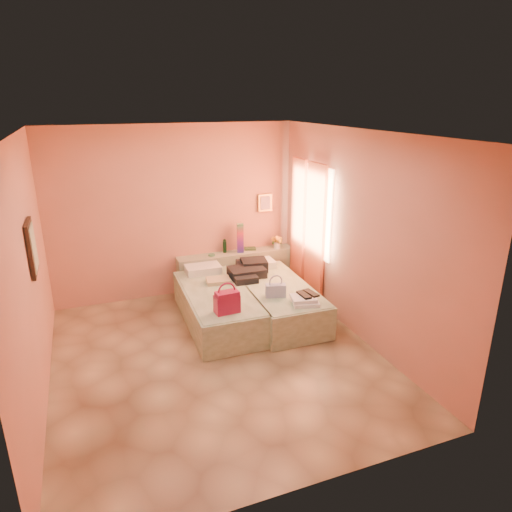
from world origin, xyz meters
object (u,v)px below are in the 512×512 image
Objects in this scene: towel_stack at (305,300)px; blue_handbag at (276,291)px; bed_left at (218,307)px; water_bottle at (225,246)px; magenta_handbag at (227,302)px; headboard_ledge at (237,270)px; bed_right at (276,300)px; flower_vase at (277,241)px; green_book at (250,249)px.

blue_handbag is at bearing 127.52° from towel_stack.
water_bottle is (0.50, 1.22, 0.51)m from bed_left.
magenta_handbag is (-0.07, -0.71, 0.40)m from bed_left.
bed_right is (0.22, -1.25, -0.08)m from headboard_ledge.
bed_right is 1.41m from flower_vase.
towel_stack is at bearing -80.96° from headboard_ledge.
towel_stack is at bearing -80.90° from bed_right.
flower_vase is at bearing 39.07° from bed_left.
bed_right is at bearing -80.14° from headboard_ledge.
bed_left and bed_right have the same top height.
bed_left is 0.93m from blue_handbag.
flower_vase is (0.53, 1.20, 0.54)m from bed_right.
green_book is 2.06m from towel_stack.
water_bottle reaches higher than blue_handbag.
water_bottle is at bearing 69.67° from magenta_handbag.
towel_stack is (-0.43, -1.95, -0.24)m from flower_vase.
headboard_ledge is 1.02× the size of bed_left.
headboard_ledge is 1.02× the size of bed_right.
flower_vase reaches higher than magenta_handbag.
magenta_handbag reaches higher than bed_left.
blue_handbag is at bearing -88.83° from headboard_ledge.
headboard_ledge reaches higher than bed_right.
water_bottle reaches higher than bed_right.
water_bottle is (-0.40, 1.32, 0.51)m from bed_right.
bed_right is 1.38m from green_book.
bed_left is at bearing -112.99° from green_book.
bed_left is at bearing -112.29° from water_bottle.
headboard_ledge is 2.03m from towel_stack.
towel_stack is (1.08, -0.14, -0.10)m from magenta_handbag.
towel_stack is at bearing -102.32° from flower_vase.
blue_handbag is at bearing -114.41° from bed_right.
green_book is 0.71× the size of flower_vase.
flower_vase reaches higher than bed_right.
flower_vase is 1.74m from blue_handbag.
headboard_ledge is 0.48m from water_bottle.
headboard_ledge is 6.41× the size of magenta_handbag.
flower_vase reaches higher than bed_left.
bed_right is at bearing -73.18° from water_bottle.
headboard_ledge is 0.45m from green_book.
bed_left is 5.71× the size of towel_stack.
green_book is 0.55× the size of towel_stack.
headboard_ledge reaches higher than towel_stack.
headboard_ledge is at bearing 64.04° from magenta_handbag.
magenta_handbag is at bearing -106.62° from water_bottle.
headboard_ledge is 5.86× the size of towel_stack.
magenta_handbag is at bearing -129.72° from flower_vase.
green_book is at bearing 13.05° from headboard_ledge.
blue_handbag is (0.79, 0.23, -0.06)m from magenta_handbag.
blue_handbag is at bearing -32.21° from bed_left.
blue_handbag is (0.72, -0.48, 0.34)m from bed_left.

